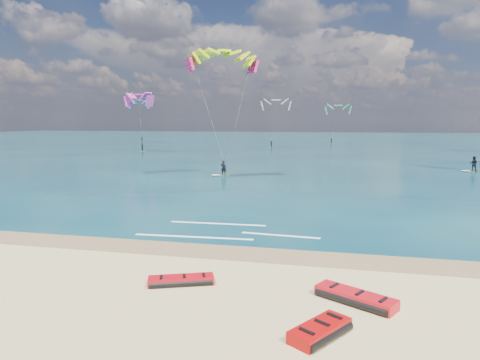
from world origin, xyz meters
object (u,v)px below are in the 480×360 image
object	(u,v)px
packed_kite_mid	(355,303)
packed_kite_right	(320,337)
kitesurfer_main	(223,107)
packed_kite_left	(181,284)

from	to	relation	value
packed_kite_mid	packed_kite_right	world-z (taller)	packed_kite_right
packed_kite_mid	kitesurfer_main	size ratio (longest dim) A/B	0.21
packed_kite_right	kitesurfer_main	bearing A→B (deg)	53.44
kitesurfer_main	packed_kite_mid	bearing A→B (deg)	-107.71
packed_kite_right	kitesurfer_main	size ratio (longest dim) A/B	0.16
packed_kite_left	packed_kite_mid	xyz separation A→B (m)	(6.36, -0.28, 0.00)
packed_kite_right	kitesurfer_main	xyz separation A→B (m)	(-11.06, 31.25, 7.44)
packed_kite_left	packed_kite_right	xyz separation A→B (m)	(5.27, -2.89, 0.00)
packed_kite_mid	packed_kite_right	size ratio (longest dim) A/B	1.31
packed_kite_left	packed_kite_mid	size ratio (longest dim) A/B	0.89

